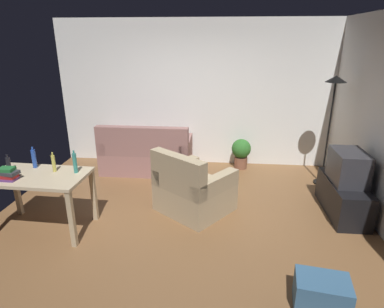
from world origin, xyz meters
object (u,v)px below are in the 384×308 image
at_px(bottle_dark, 8,163).
at_px(bottle_squat, 54,163).
at_px(bottle_tall, 75,163).
at_px(tv_stand, 343,197).
at_px(torchiere_lamp, 333,101).
at_px(potted_plant, 241,152).
at_px(tv, 348,167).
at_px(armchair, 192,190).
at_px(desk, 38,183).
at_px(bottle_blue, 34,158).
at_px(book_stack, 8,174).
at_px(storage_box, 322,293).
at_px(couch, 147,155).

height_order(bottle_dark, bottle_squat, bottle_squat).
bearing_deg(bottle_squat, bottle_tall, -2.05).
xyz_separation_m(tv_stand, torchiere_lamp, (0.00, 1.00, 1.17)).
height_order(torchiere_lamp, bottle_tall, torchiere_lamp).
distance_m(potted_plant, bottle_dark, 3.84).
distance_m(tv, armchair, 2.16).
bearing_deg(armchair, desk, 56.52).
bearing_deg(bottle_blue, book_stack, -104.23).
bearing_deg(storage_box, desk, 162.41).
height_order(tv, storage_box, tv).
bearing_deg(torchiere_lamp, armchair, -151.61).
bearing_deg(bottle_tall, bottle_dark, 178.97).
bearing_deg(book_stack, tv, 12.79).
height_order(desk, potted_plant, desk).
distance_m(bottle_squat, bottle_tall, 0.29).
height_order(bottle_squat, bottle_tall, bottle_tall).
xyz_separation_m(couch, potted_plant, (1.75, 0.31, 0.02)).
distance_m(tv_stand, bottle_tall, 3.65).
bearing_deg(bottle_tall, armchair, 20.55).
bearing_deg(tv, potted_plant, 40.56).
xyz_separation_m(tv_stand, potted_plant, (-1.35, 1.58, 0.09)).
relative_size(bottle_squat, bottle_tall, 0.87).
bearing_deg(couch, bottle_tall, 77.53).
bearing_deg(bottle_dark, tv, 8.48).
distance_m(torchiere_lamp, book_stack, 4.70).
distance_m(tv_stand, bottle_dark, 4.51).
height_order(tv_stand, torchiere_lamp, torchiere_lamp).
bearing_deg(bottle_squat, couch, 69.73).
bearing_deg(storage_box, tv, 66.87).
distance_m(armchair, bottle_dark, 2.42).
height_order(potted_plant, bottle_blue, bottle_blue).
distance_m(bottle_dark, bottle_squat, 0.61).
bearing_deg(book_stack, bottle_blue, 75.77).
bearing_deg(bottle_squat, tv, 9.90).
relative_size(tv, desk, 0.49).
height_order(desk, bottle_dark, bottle_dark).
xyz_separation_m(bottle_squat, bottle_tall, (0.28, -0.01, 0.02)).
relative_size(couch, tv, 2.69).
bearing_deg(bottle_tall, couch, 77.53).
relative_size(potted_plant, armchair, 0.47).
bearing_deg(bottle_dark, potted_plant, 36.08).
relative_size(desk, book_stack, 4.75).
relative_size(bottle_blue, bottle_squat, 1.10).
relative_size(couch, torchiere_lamp, 0.89).
distance_m(tv_stand, book_stack, 4.38).
bearing_deg(tv_stand, desk, 101.26).
bearing_deg(bottle_squat, tv_stand, 9.91).
distance_m(torchiere_lamp, desk, 4.43).
relative_size(couch, tv_stand, 1.47).
distance_m(torchiere_lamp, armchair, 2.64).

